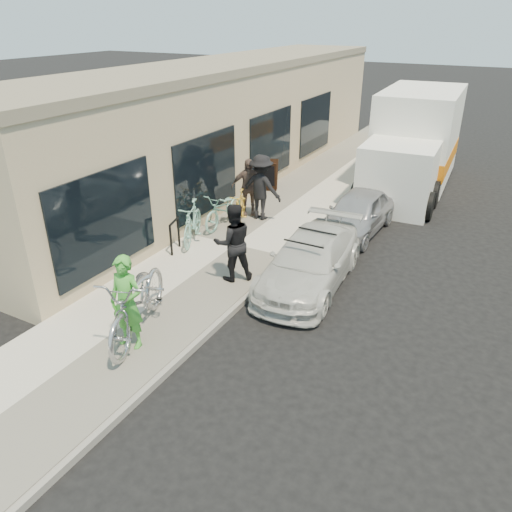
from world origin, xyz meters
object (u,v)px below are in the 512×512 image
at_px(bystander_a, 261,187).
at_px(sedan_silver, 358,213).
at_px(man_standing, 233,242).
at_px(cruiser_bike_c, 240,208).
at_px(cruiser_bike_b, 224,209).
at_px(moving_truck, 414,146).
at_px(woman_rider, 127,303).
at_px(bystander_b, 248,187).
at_px(bike_rack, 175,233).
at_px(sedan_white, 310,261).
at_px(tandem_bike, 138,301).
at_px(sandwich_board, 268,176).
at_px(cruiser_bike_a, 192,222).

bearing_deg(bystander_a, sedan_silver, -163.43).
distance_m(man_standing, cruiser_bike_c, 3.43).
height_order(cruiser_bike_b, cruiser_bike_c, cruiser_bike_b).
relative_size(cruiser_bike_b, cruiser_bike_c, 1.21).
xyz_separation_m(moving_truck, cruiser_bike_c, (-3.41, -6.37, -0.84)).
distance_m(woman_rider, cruiser_bike_c, 6.24).
distance_m(cruiser_bike_c, bystander_b, 0.83).
xyz_separation_m(cruiser_bike_b, cruiser_bike_c, (0.29, 0.38, -0.03)).
bearing_deg(bike_rack, bystander_a, 74.16).
height_order(sedan_white, tandem_bike, tandem_bike).
height_order(sandwich_board, bystander_b, bystander_b).
bearing_deg(sandwich_board, sedan_silver, -44.14).
relative_size(sedan_white, woman_rider, 2.31).
xyz_separation_m(sandwich_board, moving_truck, (4.06, 3.35, 0.79)).
relative_size(bystander_a, bystander_b, 1.11).
distance_m(tandem_bike, bystander_b, 6.54).
distance_m(man_standing, cruiser_bike_b, 3.25).
bearing_deg(sandwich_board, man_standing, -89.20).
bearing_deg(bystander_b, man_standing, -97.86).
bearing_deg(sedan_white, bystander_b, 134.19).
xyz_separation_m(bike_rack, sedan_silver, (3.60, 3.74, -0.06)).
bearing_deg(tandem_bike, bystander_a, 76.92).
bearing_deg(sandwich_board, cruiser_bike_b, -103.54).
relative_size(sandwich_board, sedan_silver, 0.29).
xyz_separation_m(woman_rider, man_standing, (0.36, 3.09, 0.01)).
height_order(cruiser_bike_b, bystander_a, bystander_a).
height_order(woman_rider, cruiser_bike_c, woman_rider).
bearing_deg(sedan_silver, cruiser_bike_c, -155.06).
xyz_separation_m(sedan_silver, bystander_a, (-2.73, -0.69, 0.51)).
bearing_deg(cruiser_bike_b, man_standing, -55.07).
xyz_separation_m(bike_rack, sedan_white, (3.60, 0.28, -0.07)).
bearing_deg(bike_rack, tandem_bike, -63.65).
bearing_deg(cruiser_bike_b, woman_rider, -75.69).
distance_m(woman_rider, bystander_b, 6.95).
xyz_separation_m(sandwich_board, bystander_b, (0.51, -2.30, 0.33)).
xyz_separation_m(sedan_white, cruiser_bike_c, (-3.11, 2.17, 0.03)).
bearing_deg(man_standing, cruiser_bike_a, -75.74).
xyz_separation_m(tandem_bike, cruiser_bike_a, (-1.57, 3.98, -0.15)).
relative_size(bike_rack, moving_truck, 0.12).
bearing_deg(sedan_silver, bystander_b, -167.61).
bearing_deg(sandwich_board, woman_rider, -97.85).
distance_m(bike_rack, cruiser_bike_b, 2.08).
relative_size(sandwich_board, cruiser_bike_b, 0.54).
bearing_deg(woman_rider, bystander_a, 91.11).
height_order(sandwich_board, man_standing, man_standing).
xyz_separation_m(cruiser_bike_b, bystander_b, (0.17, 1.10, 0.36)).
bearing_deg(moving_truck, woman_rider, -103.11).
relative_size(man_standing, bystander_a, 0.95).
xyz_separation_m(bike_rack, sandwich_board, (-0.15, 5.47, 0.02)).
height_order(man_standing, cruiser_bike_c, man_standing).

